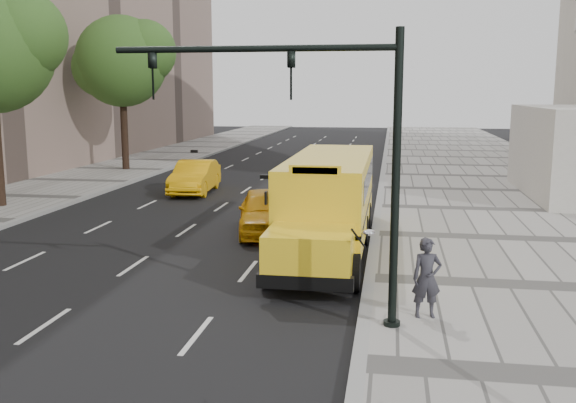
# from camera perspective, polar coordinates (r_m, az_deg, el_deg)

# --- Properties ---
(ground) EXTENTS (140.00, 140.00, 0.00)m
(ground) POSITION_cam_1_polar(r_m,az_deg,el_deg) (23.97, -6.75, -2.64)
(ground) COLOR black
(ground) RESTS_ON ground
(sidewalk_museum) EXTENTS (12.00, 140.00, 0.15)m
(sidewalk_museum) POSITION_cam_1_polar(r_m,az_deg,el_deg) (23.70, 22.44, -3.29)
(sidewalk_museum) COLOR #989590
(sidewalk_museum) RESTS_ON ground
(curb_museum) EXTENTS (0.30, 140.00, 0.15)m
(curb_museum) POSITION_cam_1_polar(r_m,az_deg,el_deg) (23.06, 7.76, -2.97)
(curb_museum) COLOR gray
(curb_museum) RESTS_ON ground
(curb_far) EXTENTS (0.30, 140.00, 0.15)m
(curb_far) POSITION_cam_1_polar(r_m,az_deg,el_deg) (27.23, -23.17, -1.71)
(curb_far) COLOR gray
(curb_far) RESTS_ON ground
(tree_c) EXTENTS (6.43, 5.71, 9.84)m
(tree_c) POSITION_cam_1_polar(r_m,az_deg,el_deg) (42.65, -14.45, 12.04)
(tree_c) COLOR black
(tree_c) RESTS_ON ground
(school_bus) EXTENTS (2.96, 11.56, 3.19)m
(school_bus) POSITION_cam_1_polar(r_m,az_deg,el_deg) (21.32, 3.72, 0.68)
(school_bus) COLOR yellow
(school_bus) RESTS_ON ground
(taxi_near) EXTENTS (2.83, 5.01, 1.61)m
(taxi_near) POSITION_cam_1_polar(r_m,az_deg,el_deg) (23.39, -2.04, -0.88)
(taxi_near) COLOR #F1A80B
(taxi_near) RESTS_ON ground
(taxi_far) EXTENTS (2.11, 5.10, 1.64)m
(taxi_far) POSITION_cam_1_polar(r_m,az_deg,el_deg) (33.02, -8.28, 2.19)
(taxi_far) COLOR #F1A80B
(taxi_far) RESTS_ON ground
(pedestrian) EXTENTS (0.73, 0.55, 1.80)m
(pedestrian) POSITION_cam_1_polar(r_m,az_deg,el_deg) (14.62, 12.23, -6.65)
(pedestrian) COLOR #2E2D35
(pedestrian) RESTS_ON sidewalk_museum
(traffic_signal) EXTENTS (6.18, 0.36, 6.40)m
(traffic_signal) POSITION_cam_1_polar(r_m,az_deg,el_deg) (13.46, 3.63, 5.34)
(traffic_signal) COLOR black
(traffic_signal) RESTS_ON ground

